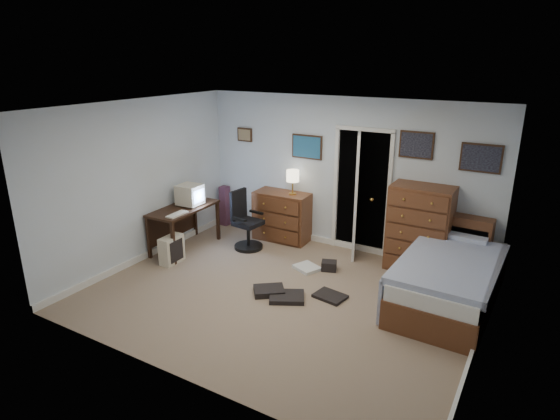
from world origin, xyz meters
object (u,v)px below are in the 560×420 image
Objects in this scene: computer_desk at (180,216)px; bed at (449,279)px; low_dresser at (282,216)px; tall_dresser at (420,229)px; office_chair at (246,226)px.

bed is at bearing 2.45° from computer_desk.
tall_dresser is at bearing -2.96° from low_dresser.
office_chair is 0.73m from low_dresser.
low_dresser reaches higher than computer_desk.
low_dresser is 0.44× the size of bed.
computer_desk is 1.10m from office_chair.
low_dresser is 3.10m from bed.
office_chair reaches higher than bed.
low_dresser is 2.38m from tall_dresser.
office_chair is 3.33m from bed.
office_chair is 0.76× the size of tall_dresser.
tall_dresser is at bearing 15.40° from computer_desk.
computer_desk is 1.29× the size of office_chair.
bed is (0.61, -0.81, -0.32)m from tall_dresser.
low_dresser is 0.74× the size of tall_dresser.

